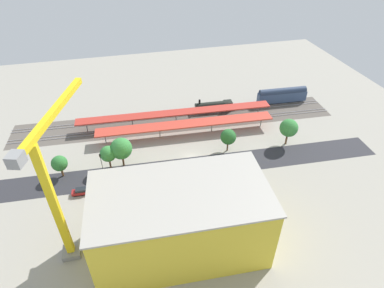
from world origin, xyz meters
TOP-DOWN VIEW (x-y plane):
  - ground_plane at (0.00, 0.00)m, footprint 172.85×172.85m
  - rail_bed at (0.00, -20.77)m, footprint 108.61×19.65m
  - street_asphalt at (0.00, 4.46)m, footprint 108.35×14.57m
  - track_rails at (0.00, -20.77)m, footprint 107.89×13.23m
  - platform_canopy_near at (-1.27, -12.01)m, footprint 56.38×7.57m
  - platform_canopy_far at (0.46, -19.67)m, footprint 65.13×7.38m
  - locomotive at (-14.79, -23.81)m, footprint 14.86×3.41m
  - passenger_coach at (-40.46, -23.81)m, footprint 18.55×3.76m
  - parked_car_0 at (-12.17, 8.01)m, footprint 4.74×2.22m
  - parked_car_1 at (-5.99, 8.46)m, footprint 4.45×2.22m
  - parked_car_2 at (0.30, 7.74)m, footprint 4.51×2.23m
  - parked_car_3 at (7.19, 7.46)m, footprint 4.81×2.28m
  - parked_car_4 at (12.88, 8.34)m, footprint 4.28×2.19m
  - parked_car_5 at (18.94, 8.40)m, footprint 4.64×2.17m
  - parked_car_6 at (24.79, 8.26)m, footprint 4.72×1.94m
  - parked_car_7 at (30.55, 7.77)m, footprint 4.82×1.91m
  - construction_building at (9.07, 28.67)m, footprint 35.04×19.91m
  - construction_roof_slab at (9.07, 28.67)m, footprint 35.67×20.54m
  - tower_crane at (31.21, 23.02)m, footprint 9.72×26.92m
  - box_truck_0 at (21.24, 13.35)m, footprint 10.14×2.75m
  - box_truck_1 at (19.41, 13.08)m, footprint 9.44×2.77m
  - box_truck_2 at (7.02, 12.98)m, footprint 8.32×2.61m
  - street_tree_0 at (19.36, -1.06)m, footprint 6.01×6.01m
  - street_tree_1 at (-30.05, 0.41)m, footprint 5.46×5.46m
  - street_tree_2 at (-11.40, -0.67)m, footprint 4.64×4.64m
  - street_tree_3 at (35.75, -0.51)m, footprint 4.24×4.24m
  - street_tree_4 at (22.96, -0.48)m, footprint 4.45×4.45m
  - traffic_light at (25.09, 0.25)m, footprint 0.50×0.36m

SIDE VIEW (x-z plane):
  - ground_plane at x=0.00m, z-range 0.00..0.00m
  - rail_bed at x=0.00m, z-range 0.00..0.01m
  - street_asphalt at x=0.00m, z-range 0.00..0.01m
  - track_rails at x=0.00m, z-range 0.12..0.24m
  - parked_car_3 at x=7.19m, z-range -0.08..1.47m
  - parked_car_5 at x=18.94m, z-range -0.08..1.50m
  - parked_car_0 at x=-12.17m, z-range -0.08..1.50m
  - parked_car_6 at x=24.79m, z-range -0.10..1.56m
  - parked_car_7 at x=30.55m, z-range -0.11..1.67m
  - parked_car_1 at x=-5.99m, z-range -0.09..1.65m
  - parked_car_4 at x=12.88m, z-range -0.11..1.71m
  - parked_car_2 at x=0.30m, z-range -0.11..1.71m
  - box_truck_0 at x=21.24m, z-range -0.02..3.20m
  - box_truck_1 at x=19.41m, z-range -0.04..3.33m
  - box_truck_2 at x=7.02m, z-range -0.07..3.50m
  - locomotive at x=-14.79m, z-range -0.74..4.28m
  - passenger_coach at x=-40.46m, z-range 0.16..6.07m
  - platform_canopy_far at x=0.46m, z-range 1.77..5.76m
  - platform_canopy_near at x=-1.27m, z-range 1.82..5.91m
  - traffic_light at x=25.09m, z-range 1.02..7.08m
  - street_tree_3 at x=35.75m, z-range 1.11..7.65m
  - street_tree_2 at x=-11.40m, z-range 1.31..8.63m
  - street_tree_4 at x=22.96m, z-range 1.49..9.00m
  - street_tree_1 at x=-30.05m, z-range 1.55..10.18m
  - street_tree_0 at x=19.36m, z-range 1.47..10.47m
  - construction_building at x=9.07m, z-range 0.00..15.55m
  - construction_roof_slab at x=9.07m, z-range 15.55..15.95m
  - tower_crane at x=31.21m, z-range 3.19..33.64m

